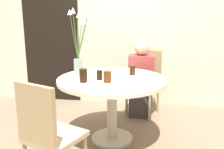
% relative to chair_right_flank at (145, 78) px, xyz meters
% --- Properties ---
extents(ground_plane, '(16.00, 16.00, 0.00)m').
position_rel_chair_right_flank_xyz_m(ground_plane, '(-0.35, -0.89, -0.51)').
color(ground_plane, '#7A6651').
extents(wall_back, '(8.00, 0.05, 2.60)m').
position_rel_chair_right_flank_xyz_m(wall_back, '(-0.35, 0.40, 0.79)').
color(wall_back, beige).
rests_on(wall_back, ground_plane).
extents(doorway_panel, '(0.90, 0.01, 2.05)m').
position_rel_chair_right_flank_xyz_m(doorway_panel, '(-1.51, 0.37, 0.52)').
color(doorway_panel, black).
rests_on(doorway_panel, ground_plane).
extents(dining_table, '(1.18, 1.18, 0.72)m').
position_rel_chair_right_flank_xyz_m(dining_table, '(-0.35, -0.89, 0.09)').
color(dining_table, beige).
rests_on(dining_table, ground_plane).
extents(chair_right_flank, '(0.52, 0.52, 0.90)m').
position_rel_chair_right_flank_xyz_m(chair_right_flank, '(0.00, 0.00, 0.00)').
color(chair_right_flank, tan).
rests_on(chair_right_flank, ground_plane).
extents(chair_near_front, '(0.53, 0.53, 0.90)m').
position_rel_chair_right_flank_xyz_m(chair_near_front, '(-0.74, -1.77, 0.00)').
color(chair_near_front, tan).
rests_on(chair_near_front, ground_plane).
extents(birthday_cake, '(0.20, 0.20, 0.12)m').
position_rel_chair_right_flank_xyz_m(birthday_cake, '(-0.35, -0.87, 0.25)').
color(birthday_cake, white).
rests_on(birthday_cake, dining_table).
extents(flower_vase, '(0.24, 0.22, 0.74)m').
position_rel_chair_right_flank_xyz_m(flower_vase, '(-0.70, -0.96, 0.49)').
color(flower_vase, '#9EB2AD').
rests_on(flower_vase, dining_table).
extents(side_plate, '(0.17, 0.17, 0.01)m').
position_rel_chair_right_flank_xyz_m(side_plate, '(-0.36, -0.66, 0.22)').
color(side_plate, silver).
rests_on(side_plate, dining_table).
extents(drink_glass_0, '(0.08, 0.08, 0.14)m').
position_rel_chair_right_flank_xyz_m(drink_glass_0, '(-0.62, -1.09, 0.28)').
color(drink_glass_0, black).
rests_on(drink_glass_0, dining_table).
extents(drink_glass_1, '(0.06, 0.06, 0.10)m').
position_rel_chair_right_flank_xyz_m(drink_glass_1, '(-0.47, -0.98, 0.26)').
color(drink_glass_1, black).
rests_on(drink_glass_1, dining_table).
extents(drink_glass_2, '(0.06, 0.06, 0.11)m').
position_rel_chair_right_flank_xyz_m(drink_glass_2, '(-0.15, -0.71, 0.27)').
color(drink_glass_2, '#33190C').
rests_on(drink_glass_2, dining_table).
extents(drink_glass_3, '(0.08, 0.08, 0.12)m').
position_rel_chair_right_flank_xyz_m(drink_glass_3, '(-0.38, -1.07, 0.27)').
color(drink_glass_3, '#51280F').
rests_on(drink_glass_3, dining_table).
extents(person_guest, '(0.34, 0.24, 1.06)m').
position_rel_chair_right_flank_xyz_m(person_guest, '(-0.06, -0.15, -0.01)').
color(person_guest, '#383333').
rests_on(person_guest, ground_plane).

